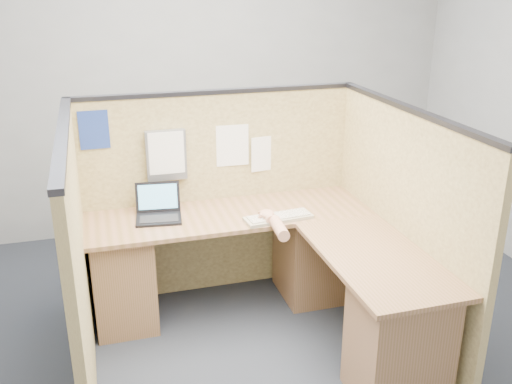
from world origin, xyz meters
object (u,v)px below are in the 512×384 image
object	(u,v)px
l_desk	(271,279)
keyboard	(278,217)
laptop	(157,210)
mouse	(267,218)

from	to	relation	value
l_desk	keyboard	bearing A→B (deg)	60.66
l_desk	keyboard	size ratio (longest dim) A/B	4.11
laptop	keyboard	size ratio (longest dim) A/B	0.69
mouse	l_desk	bearing A→B (deg)	-97.33
l_desk	laptop	world-z (taller)	laptop
keyboard	mouse	size ratio (longest dim) A/B	4.15
laptop	keyboard	distance (m)	0.82
l_desk	keyboard	world-z (taller)	keyboard
l_desk	laptop	bearing A→B (deg)	145.32
keyboard	mouse	xyz separation A→B (m)	(-0.08, 0.00, 0.01)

